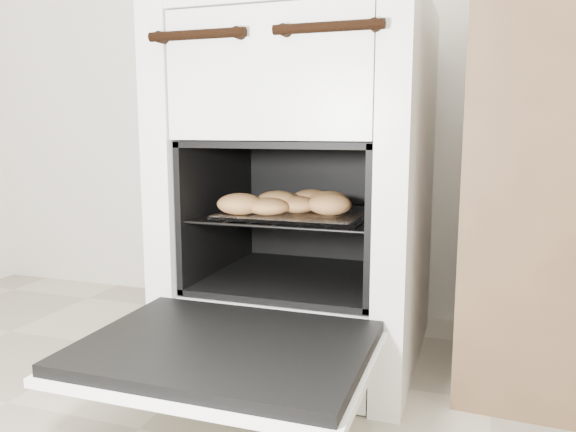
# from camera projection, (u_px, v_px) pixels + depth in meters

# --- Properties ---
(stove) EXTENTS (0.59, 0.65, 0.90)m
(stove) POSITION_uv_depth(u_px,v_px,m) (306.00, 189.00, 1.44)
(stove) COLOR white
(stove) RESTS_ON ground
(oven_door) EXTENTS (0.53, 0.41, 0.04)m
(oven_door) POSITION_uv_depth(u_px,v_px,m) (226.00, 351.00, 1.01)
(oven_door) COLOR black
(oven_door) RESTS_ON stove
(oven_rack) EXTENTS (0.43, 0.41, 0.01)m
(oven_rack) POSITION_uv_depth(u_px,v_px,m) (298.00, 214.00, 1.39)
(oven_rack) COLOR black
(oven_rack) RESTS_ON stove
(foil_sheet) EXTENTS (0.33, 0.29, 0.01)m
(foil_sheet) POSITION_uv_depth(u_px,v_px,m) (296.00, 213.00, 1.37)
(foil_sheet) COLOR silver
(foil_sheet) RESTS_ON oven_rack
(baked_rolls) EXTENTS (0.35, 0.30, 0.05)m
(baked_rolls) POSITION_uv_depth(u_px,v_px,m) (293.00, 203.00, 1.35)
(baked_rolls) COLOR tan
(baked_rolls) RESTS_ON foil_sheet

